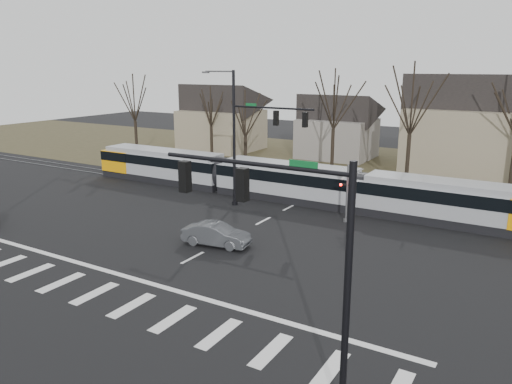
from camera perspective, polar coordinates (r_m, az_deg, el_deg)
The scene contains 15 objects.
ground at distance 27.13m, azimuth -9.87°, elevation -8.76°, with size 140.00×140.00×0.00m, color black.
grass_verge at distance 54.43m, azimuth 12.48°, elevation 2.78°, with size 140.00×28.00×0.01m, color #38331E.
crosswalk at distance 24.53m, azimuth -16.05°, elevation -11.69°, with size 27.00×2.60×0.01m.
stop_line at distance 25.92m, azimuth -12.49°, elevation -10.01°, with size 28.00×0.35×0.01m, color silver.
lane_dashes at distance 39.92m, azimuth 5.14°, elevation -1.07°, with size 0.18×30.00×0.01m.
rail_pair at distance 39.74m, azimuth 5.02°, elevation -1.10°, with size 90.00×1.52×0.06m.
tram at distance 40.08m, azimuth 3.54°, elevation 1.39°, with size 38.94×2.89×2.95m.
sedan at distance 30.10m, azimuth -4.56°, elevation -4.86°, with size 4.30×2.08×1.36m, color #424448.
signal_pole_near_right at distance 15.27m, azimuth 3.89°, elevation -6.26°, with size 6.72×0.44×8.00m.
signal_pole_far at distance 36.88m, azimuth -0.44°, elevation 6.75°, with size 9.28×0.44×10.20m.
rail_crossing_signal at distance 34.71m, azimuth 10.35°, elevation -0.38°, with size 1.08×0.36×4.00m.
tree_row at distance 47.41m, azimuth 12.78°, elevation 7.22°, with size 59.20×7.20×10.00m.
house_a at distance 64.47m, azimuth -3.98°, elevation 8.83°, with size 9.72×8.64×8.60m.
house_b at distance 59.23m, azimuth 9.31°, elevation 7.72°, with size 8.64×7.56×7.65m.
house_c at distance 52.60m, azimuth 22.55°, elevation 7.41°, with size 10.80×8.64×10.10m.
Camera 1 is at (16.52, -18.79, 10.50)m, focal length 35.00 mm.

